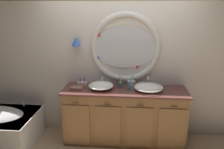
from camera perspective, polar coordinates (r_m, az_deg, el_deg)
ground_plane at (r=3.78m, az=0.97°, el=-18.27°), size 14.00×14.00×0.00m
back_wall_assembly at (r=3.77m, az=1.84°, el=3.83°), size 6.40×0.26×2.60m
vanity_counter at (r=3.77m, az=3.10°, el=-10.29°), size 1.98×0.60×0.91m
sink_basin_left at (r=3.57m, az=-2.83°, el=-2.86°), size 0.40×0.40×0.12m
sink_basin_right at (r=3.55m, az=9.30°, el=-3.26°), size 0.45×0.45×0.11m
faucet_set_left at (r=3.78m, az=-2.38°, el=-1.81°), size 0.21×0.15×0.14m
faucet_set_right at (r=3.76m, az=9.09°, el=-1.92°), size 0.23×0.15×0.17m
toothbrush_holder_left at (r=3.65m, az=2.10°, el=-2.47°), size 0.08×0.08×0.22m
toothbrush_holder_right at (r=3.73m, az=5.26°, el=-2.20°), size 0.10×0.10×0.22m
soap_dispenser at (r=3.54m, az=4.31°, el=-2.81°), size 0.05×0.06×0.17m
folded_hand_towel at (r=3.63m, az=-9.10°, el=-3.46°), size 0.20×0.13×0.04m
toiletry_basket at (r=3.84m, az=-7.55°, el=-2.10°), size 0.15×0.08×0.12m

